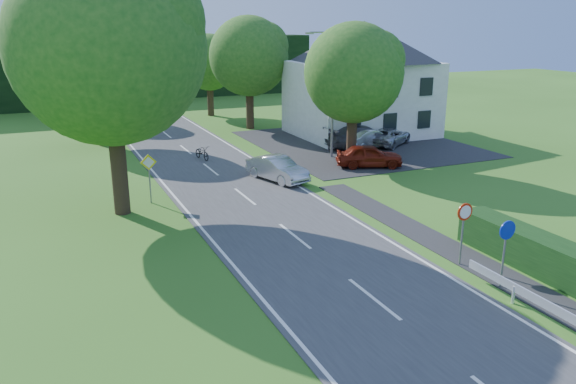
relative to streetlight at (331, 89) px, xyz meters
name	(u,v)px	position (x,y,z in m)	size (l,w,h in m)	color
road	(276,221)	(-8.06, -10.00, -4.44)	(7.00, 80.00, 0.04)	#3A3A3D
parking_pad	(358,143)	(3.94, 3.00, -4.44)	(14.00, 16.00, 0.04)	#262629
line_edge_left	(204,231)	(-11.31, -10.00, -4.42)	(0.12, 80.00, 0.01)	white
line_edge_right	(340,211)	(-4.81, -10.00, -4.42)	(0.12, 80.00, 0.01)	white
line_centre	(276,221)	(-8.06, -10.00, -4.42)	(0.12, 80.00, 0.01)	white
tree_main	(112,86)	(-14.06, -6.00, 1.36)	(9.40, 9.40, 11.64)	#1F5218
tree_left_far	(98,85)	(-13.06, 10.00, -0.17)	(7.00, 7.00, 8.58)	#1F5218
tree_right_far	(249,73)	(-1.06, 12.00, 0.08)	(7.40, 7.40, 9.09)	#1F5218
tree_left_back	(89,75)	(-12.56, 22.00, -0.43)	(6.60, 6.60, 8.07)	#1F5218
tree_right_back	(210,75)	(-2.06, 20.00, -0.68)	(6.20, 6.20, 7.56)	#1F5218
tree_right_mid	(353,95)	(0.44, -2.00, -0.17)	(7.00, 7.00, 8.58)	#1F5218
treeline_right	(188,66)	(-0.06, 36.00, -0.96)	(30.00, 5.00, 7.00)	black
house_white	(362,78)	(5.94, 6.00, -0.06)	(10.60, 8.40, 8.60)	silver
streetlight	(331,89)	(0.00, 0.00, 0.00)	(2.03, 0.18, 8.00)	gray
sign_roundabout	(506,241)	(-3.76, -19.02, -2.79)	(0.64, 0.08, 2.37)	gray
sign_speed_limit	(464,219)	(-3.76, -17.03, -2.70)	(0.64, 0.11, 2.37)	gray
sign_priority_left	(149,169)	(-12.56, -5.02, -2.75)	(0.78, 0.09, 2.44)	gray
moving_car	(277,169)	(-5.36, -3.85, -3.75)	(1.42, 4.06, 1.34)	#B8B8BD
motorcycle	(202,152)	(-7.80, 2.73, -3.98)	(0.59, 1.70, 0.89)	black
parked_car_red	(369,156)	(0.94, -3.32, -3.74)	(1.61, 4.00, 1.36)	maroon
parked_car_silver_a	(367,138)	(3.73, 1.39, -3.74)	(1.44, 4.14, 1.37)	silver
parked_car_grey	(362,136)	(3.50, 1.70, -3.65)	(2.18, 5.35, 1.55)	#46454A
parked_car_silver_b	(389,136)	(5.64, 1.58, -3.81)	(2.04, 4.41, 1.23)	#B2B3BA
parasol	(360,125)	(5.27, 5.00, -3.47)	(2.08, 2.12, 1.91)	#B21F0E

